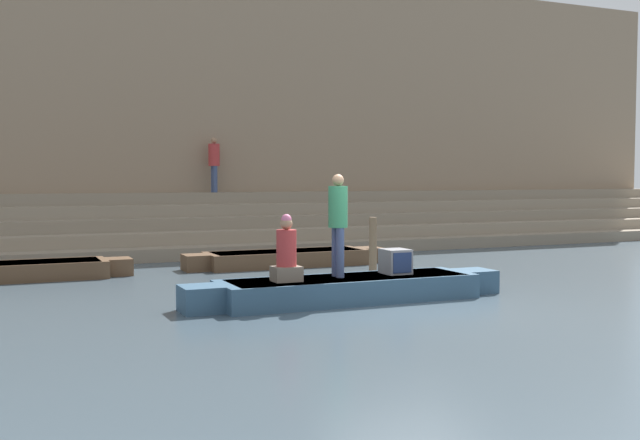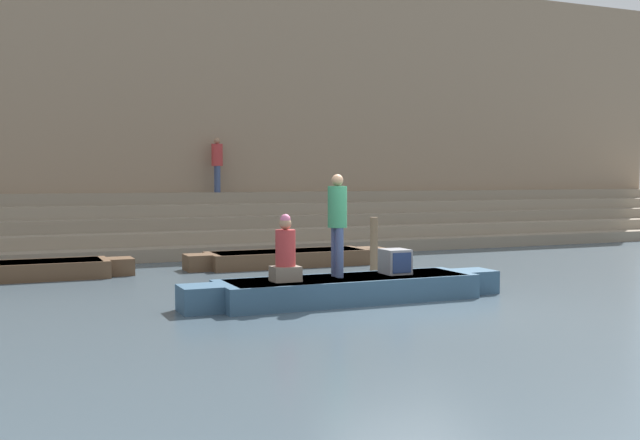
{
  "view_description": "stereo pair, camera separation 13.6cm",
  "coord_description": "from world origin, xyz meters",
  "px_view_note": "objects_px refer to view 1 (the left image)",
  "views": [
    {
      "loc": [
        -6.1,
        -10.4,
        2.09
      ],
      "look_at": [
        -0.64,
        2.05,
        1.31
      ],
      "focal_mm": 42.0,
      "sensor_mm": 36.0,
      "label": 1
    },
    {
      "loc": [
        -5.98,
        -10.46,
        2.09
      ],
      "look_at": [
        -0.64,
        2.05,
        1.31
      ],
      "focal_mm": 42.0,
      "sensor_mm": 36.0,
      "label": 2
    }
  ],
  "objects_px": {
    "person_standing": "(338,218)",
    "person_rowing": "(286,254)",
    "tv_set": "(396,261)",
    "mooring_post": "(373,247)",
    "moored_boat_shore": "(11,271)",
    "moored_boat_distant": "(287,258)",
    "rowboat_main": "(349,288)",
    "person_on_steps": "(214,161)"
  },
  "relations": [
    {
      "from": "person_standing",
      "to": "mooring_post",
      "type": "height_order",
      "value": "person_standing"
    },
    {
      "from": "rowboat_main",
      "to": "person_standing",
      "type": "bearing_deg",
      "value": 146.65
    },
    {
      "from": "person_rowing",
      "to": "tv_set",
      "type": "distance_m",
      "value": 2.1
    },
    {
      "from": "rowboat_main",
      "to": "moored_boat_distant",
      "type": "bearing_deg",
      "value": 81.06
    },
    {
      "from": "rowboat_main",
      "to": "mooring_post",
      "type": "height_order",
      "value": "mooring_post"
    },
    {
      "from": "moored_boat_shore",
      "to": "mooring_post",
      "type": "xyz_separation_m",
      "value": [
        7.01,
        -2.38,
        0.43
      ]
    },
    {
      "from": "moored_boat_shore",
      "to": "person_on_steps",
      "type": "xyz_separation_m",
      "value": [
        5.75,
        5.37,
        2.38
      ]
    },
    {
      "from": "person_standing",
      "to": "moored_boat_shore",
      "type": "relative_size",
      "value": 0.36
    },
    {
      "from": "person_rowing",
      "to": "person_on_steps",
      "type": "height_order",
      "value": "person_on_steps"
    },
    {
      "from": "mooring_post",
      "to": "rowboat_main",
      "type": "bearing_deg",
      "value": -124.94
    },
    {
      "from": "rowboat_main",
      "to": "tv_set",
      "type": "relative_size",
      "value": 11.77
    },
    {
      "from": "rowboat_main",
      "to": "moored_boat_shore",
      "type": "bearing_deg",
      "value": 136.11
    },
    {
      "from": "moored_boat_distant",
      "to": "mooring_post",
      "type": "bearing_deg",
      "value": -68.88
    },
    {
      "from": "person_standing",
      "to": "person_on_steps",
      "type": "relative_size",
      "value": 1.06
    },
    {
      "from": "rowboat_main",
      "to": "mooring_post",
      "type": "xyz_separation_m",
      "value": [
        1.86,
        2.67,
        0.4
      ]
    },
    {
      "from": "moored_boat_shore",
      "to": "mooring_post",
      "type": "height_order",
      "value": "mooring_post"
    },
    {
      "from": "rowboat_main",
      "to": "mooring_post",
      "type": "bearing_deg",
      "value": 55.62
    },
    {
      "from": "moored_boat_distant",
      "to": "person_on_steps",
      "type": "bearing_deg",
      "value": 91.27
    },
    {
      "from": "mooring_post",
      "to": "person_rowing",
      "type": "bearing_deg",
      "value": -137.76
    },
    {
      "from": "moored_boat_shore",
      "to": "moored_boat_distant",
      "type": "distance_m",
      "value": 6.0
    },
    {
      "from": "moored_boat_shore",
      "to": "moored_boat_distant",
      "type": "bearing_deg",
      "value": 0.75
    },
    {
      "from": "person_standing",
      "to": "mooring_post",
      "type": "bearing_deg",
      "value": 54.83
    },
    {
      "from": "person_on_steps",
      "to": "moored_boat_shore",
      "type": "bearing_deg",
      "value": 9.37
    },
    {
      "from": "rowboat_main",
      "to": "mooring_post",
      "type": "distance_m",
      "value": 3.28
    },
    {
      "from": "person_standing",
      "to": "rowboat_main",
      "type": "bearing_deg",
      "value": -30.94
    },
    {
      "from": "person_on_steps",
      "to": "mooring_post",
      "type": "bearing_deg",
      "value": 65.59
    },
    {
      "from": "mooring_post",
      "to": "tv_set",
      "type": "bearing_deg",
      "value": -109.5
    },
    {
      "from": "rowboat_main",
      "to": "moored_boat_shore",
      "type": "xyz_separation_m",
      "value": [
        -5.15,
        5.05,
        -0.02
      ]
    },
    {
      "from": "moored_boat_shore",
      "to": "mooring_post",
      "type": "relative_size",
      "value": 3.83
    },
    {
      "from": "rowboat_main",
      "to": "mooring_post",
      "type": "relative_size",
      "value": 4.57
    },
    {
      "from": "tv_set",
      "to": "mooring_post",
      "type": "distance_m",
      "value": 2.75
    },
    {
      "from": "rowboat_main",
      "to": "person_on_steps",
      "type": "relative_size",
      "value": 3.5
    },
    {
      "from": "person_standing",
      "to": "person_rowing",
      "type": "relative_size",
      "value": 1.59
    },
    {
      "from": "person_rowing",
      "to": "mooring_post",
      "type": "xyz_separation_m",
      "value": [
        3.01,
        2.73,
        -0.23
      ]
    },
    {
      "from": "moored_boat_shore",
      "to": "moored_boat_distant",
      "type": "relative_size",
      "value": 0.97
    },
    {
      "from": "person_standing",
      "to": "moored_boat_shore",
      "type": "height_order",
      "value": "person_standing"
    },
    {
      "from": "tv_set",
      "to": "person_rowing",
      "type": "bearing_deg",
      "value": 179.96
    },
    {
      "from": "moored_boat_shore",
      "to": "person_on_steps",
      "type": "relative_size",
      "value": 2.93
    },
    {
      "from": "person_rowing",
      "to": "moored_boat_distant",
      "type": "height_order",
      "value": "person_rowing"
    },
    {
      "from": "person_rowing",
      "to": "person_standing",
      "type": "bearing_deg",
      "value": 11.15
    },
    {
      "from": "tv_set",
      "to": "moored_boat_distant",
      "type": "height_order",
      "value": "tv_set"
    },
    {
      "from": "rowboat_main",
      "to": "moored_boat_distant",
      "type": "distance_m",
      "value": 5.17
    }
  ]
}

